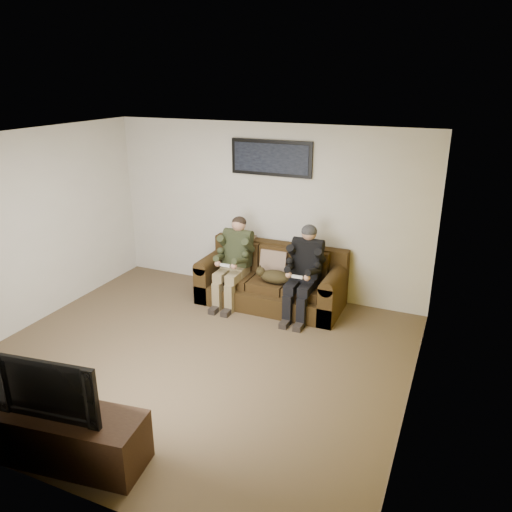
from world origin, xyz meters
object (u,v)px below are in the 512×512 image
at_px(person_right, 304,267).
at_px(tv_stand, 61,435).
at_px(sofa, 273,282).
at_px(cat, 274,276).
at_px(framed_poster, 271,158).
at_px(person_left, 234,256).
at_px(television, 52,384).

xyz_separation_m(person_right, tv_stand, (-1.06, -3.60, -0.48)).
xyz_separation_m(sofa, cat, (0.11, -0.23, 0.20)).
bearing_deg(person_right, framed_poster, 142.67).
bearing_deg(sofa, cat, -63.81).
distance_m(sofa, person_left, 0.69).
distance_m(person_right, tv_stand, 3.78).
xyz_separation_m(sofa, framed_poster, (-0.20, 0.39, 1.77)).
relative_size(framed_poster, television, 1.26).
height_order(tv_stand, television, television).
xyz_separation_m(sofa, television, (-0.52, -3.78, 0.44)).
xyz_separation_m(person_right, television, (-1.06, -3.60, 0.05)).
height_order(sofa, person_left, person_left).
height_order(cat, framed_poster, framed_poster).
xyz_separation_m(framed_poster, television, (-0.32, -4.17, -1.33)).
bearing_deg(framed_poster, tv_stand, -94.42).
bearing_deg(framed_poster, cat, -63.22).
bearing_deg(cat, sofa, 116.19).
distance_m(cat, television, 3.61).
height_order(sofa, cat, sofa).
distance_m(person_right, framed_poster, 1.67).
bearing_deg(framed_poster, person_right, -37.33).
bearing_deg(person_right, person_left, -179.98).
bearing_deg(cat, television, -100.12).
distance_m(cat, framed_poster, 1.72).
distance_m(tv_stand, television, 0.53).
bearing_deg(person_left, cat, -4.42).
xyz_separation_m(person_left, tv_stand, (0.02, -3.60, -0.47)).
xyz_separation_m(person_left, television, (0.02, -3.60, 0.06)).
bearing_deg(person_left, television, -89.67).
distance_m(person_left, tv_stand, 3.63).
distance_m(sofa, framed_poster, 1.83).
relative_size(person_right, tv_stand, 0.83).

